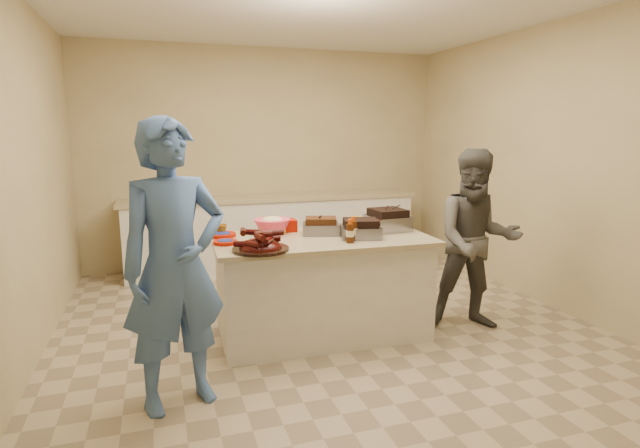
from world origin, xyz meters
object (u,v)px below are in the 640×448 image
object	(u,v)px
roasting_pan	(387,230)
guest_blue	(182,402)
guest_gray	(471,326)
bbq_bottle_a	(350,243)
coleslaw_bowl	(272,233)
plastic_cup	(222,235)
mustard_bottle	(283,233)
island	(322,333)
rib_platter	(261,250)
bbq_bottle_b	(353,240)

from	to	relation	value
roasting_pan	guest_blue	xyz separation A→B (m)	(-1.82, -0.86, -0.83)
guest_gray	bbq_bottle_a	bearing A→B (deg)	-158.63
coleslaw_bowl	plastic_cup	world-z (taller)	coleslaw_bowl
mustard_bottle	guest_gray	size ratio (longest dim) A/B	0.08
mustard_bottle	island	bearing A→B (deg)	-43.78
coleslaw_bowl	mustard_bottle	distance (m)	0.09
island	rib_platter	size ratio (longest dim) A/B	4.25
island	roasting_pan	xyz separation A→B (m)	(0.64, 0.10, 0.83)
bbq_bottle_a	plastic_cup	distance (m)	1.10
rib_platter	plastic_cup	distance (m)	0.69
roasting_pan	bbq_bottle_b	distance (m)	0.53
rib_platter	mustard_bottle	size ratio (longest dim) A/B	3.32
plastic_cup	guest_gray	world-z (taller)	plastic_cup
island	mustard_bottle	distance (m)	0.91
rib_platter	roasting_pan	size ratio (longest dim) A/B	1.28
bbq_bottle_a	guest_blue	size ratio (longest dim) A/B	0.10
island	mustard_bottle	bearing A→B (deg)	138.12
bbq_bottle_a	mustard_bottle	world-z (taller)	bbq_bottle_a
roasting_pan	coleslaw_bowl	bearing A→B (deg)	166.04
mustard_bottle	guest_blue	xyz separation A→B (m)	(-0.92, -1.02, -0.83)
rib_platter	bbq_bottle_b	bearing A→B (deg)	7.90
island	coleslaw_bowl	bearing A→B (deg)	144.78
mustard_bottle	plastic_cup	size ratio (longest dim) A/B	1.36
island	coleslaw_bowl	world-z (taller)	coleslaw_bowl
rib_platter	guest_gray	bearing A→B (deg)	1.31
mustard_bottle	plastic_cup	bearing A→B (deg)	168.14
coleslaw_bowl	guest_gray	size ratio (longest dim) A/B	0.20
island	rib_platter	xyz separation A→B (m)	(-0.57, -0.30, 0.83)
bbq_bottle_b	guest_blue	xyz separation A→B (m)	(-1.38, -0.57, -0.83)
coleslaw_bowl	island	bearing A→B (deg)	-37.11
rib_platter	plastic_cup	bearing A→B (deg)	106.73
bbq_bottle_b	plastic_cup	xyz separation A→B (m)	(-0.96, 0.55, 0.00)
guest_blue	plastic_cup	bearing A→B (deg)	51.30
coleslaw_bowl	bbq_bottle_a	distance (m)	0.73
mustard_bottle	bbq_bottle_b	bearing A→B (deg)	-44.33
guest_blue	roasting_pan	bearing A→B (deg)	6.93
mustard_bottle	guest_blue	size ratio (longest dim) A/B	0.07
roasting_pan	guest_blue	bearing A→B (deg)	-158.76
island	bbq_bottle_a	bearing A→B (deg)	-59.37
guest_gray	mustard_bottle	bearing A→B (deg)	-176.85
rib_platter	plastic_cup	world-z (taller)	rib_platter
plastic_cup	rib_platter	bearing A→B (deg)	-73.27
bbq_bottle_a	guest_gray	world-z (taller)	bbq_bottle_a
island	guest_blue	world-z (taller)	island
rib_platter	mustard_bottle	xyz separation A→B (m)	(0.31, 0.55, 0.00)
bbq_bottle_a	guest_blue	bearing A→B (deg)	-159.21
rib_platter	bbq_bottle_b	distance (m)	0.77
coleslaw_bowl	bbq_bottle_a	size ratio (longest dim) A/B	1.66
coleslaw_bowl	mustard_bottle	bearing A→B (deg)	-10.11
rib_platter	guest_gray	world-z (taller)	rib_platter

